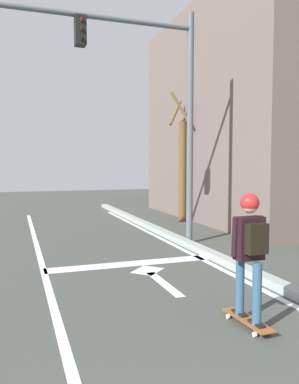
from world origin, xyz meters
The scene contains 11 objects.
lane_line_center centered at (-0.49, 6.00, 0.00)m, with size 0.12×20.00×0.01m, color silver.
lane_line_curbside centered at (2.70, 6.00, 0.00)m, with size 0.12×20.00×0.01m, color silver.
stop_bar centered at (1.18, 7.61, 0.00)m, with size 3.34×0.40×0.01m, color silver.
lane_arrow_stem centered at (1.34, 6.19, 0.00)m, with size 0.16×1.40×0.01m, color silver.
lane_arrow_head centered at (1.34, 7.04, 0.00)m, with size 0.56×0.44×0.01m, color silver.
curb_strip centered at (2.95, 6.00, 0.07)m, with size 0.24×24.00×0.14m, color #97A59D.
skateboard centered at (1.70, 4.27, 0.07)m, with size 0.25×0.84×0.09m.
skater centered at (1.70, 4.25, 1.05)m, with size 0.43×0.59×1.55m.
traffic_signal_mast centered at (1.94, 9.11, 3.88)m, with size 5.45×0.34×5.66m.
roadside_tree centered at (4.55, 12.66, 1.94)m, with size 1.00×1.00×4.43m.
building_block centered at (9.33, 12.63, 3.73)m, with size 8.97×8.97×7.47m, color #6B5C54.
Camera 1 is at (-0.96, 0.28, 1.98)m, focal length 36.36 mm.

